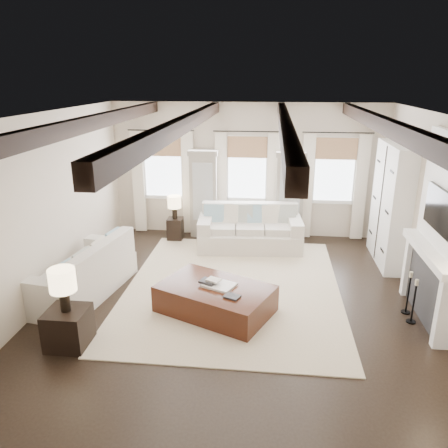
# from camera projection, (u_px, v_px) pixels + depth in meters

# --- Properties ---
(ground) EXTENTS (7.50, 7.50, 0.00)m
(ground) POSITION_uv_depth(u_px,v_px,m) (233.00, 307.00, 7.48)
(ground) COLOR black
(ground) RESTS_ON ground
(room_shell) EXTENTS (6.54, 7.54, 3.22)m
(room_shell) POSITION_uv_depth(u_px,v_px,m) (280.00, 189.00, 7.64)
(room_shell) COLOR beige
(room_shell) RESTS_ON ground
(area_rug) EXTENTS (3.92, 4.82, 0.02)m
(area_rug) POSITION_uv_depth(u_px,v_px,m) (233.00, 287.00, 8.17)
(area_rug) COLOR beige
(area_rug) RESTS_ON ground
(sofa_back) EXTENTS (2.38, 1.21, 0.99)m
(sofa_back) POSITION_uv_depth(u_px,v_px,m) (250.00, 231.00, 9.97)
(sofa_back) COLOR silver
(sofa_back) RESTS_ON ground
(sofa_left) EXTENTS (1.39, 2.40, 0.97)m
(sofa_left) POSITION_uv_depth(u_px,v_px,m) (85.00, 274.00, 7.82)
(sofa_left) COLOR silver
(sofa_left) RESTS_ON ground
(ottoman) EXTENTS (2.11, 1.77, 0.47)m
(ottoman) POSITION_uv_depth(u_px,v_px,m) (215.00, 299.00, 7.27)
(ottoman) COLOR black
(ottoman) RESTS_ON ground
(tray) EXTENTS (0.61, 0.55, 0.04)m
(tray) POSITION_uv_depth(u_px,v_px,m) (219.00, 285.00, 7.19)
(tray) COLOR white
(tray) RESTS_ON ottoman
(book_lower) EXTENTS (0.32, 0.29, 0.04)m
(book_lower) POSITION_uv_depth(u_px,v_px,m) (208.00, 281.00, 7.23)
(book_lower) COLOR #262628
(book_lower) RESTS_ON tray
(book_upper) EXTENTS (0.27, 0.25, 0.03)m
(book_upper) POSITION_uv_depth(u_px,v_px,m) (214.00, 280.00, 7.20)
(book_upper) COLOR beige
(book_upper) RESTS_ON book_lower
(book_loose) EXTENTS (0.29, 0.26, 0.03)m
(book_loose) POSITION_uv_depth(u_px,v_px,m) (232.00, 296.00, 6.83)
(book_loose) COLOR #262628
(book_loose) RESTS_ON ottoman
(side_table_front) EXTENTS (0.58, 0.58, 0.58)m
(side_table_front) POSITION_uv_depth(u_px,v_px,m) (68.00, 328.00, 6.35)
(side_table_front) COLOR black
(side_table_front) RESTS_ON ground
(lamp_front) EXTENTS (0.38, 0.38, 0.65)m
(lamp_front) POSITION_uv_depth(u_px,v_px,m) (63.00, 283.00, 6.11)
(lamp_front) COLOR black
(lamp_front) RESTS_ON side_table_front
(side_table_back) EXTENTS (0.36, 0.36, 0.53)m
(side_table_back) POSITION_uv_depth(u_px,v_px,m) (175.00, 229.00, 10.51)
(side_table_back) COLOR black
(side_table_back) RESTS_ON ground
(lamp_back) EXTENTS (0.32, 0.32, 0.55)m
(lamp_back) POSITION_uv_depth(u_px,v_px,m) (174.00, 203.00, 10.31)
(lamp_back) COLOR black
(lamp_back) RESTS_ON side_table_back
(candlestick_near) EXTENTS (0.15, 0.15, 0.76)m
(candlestick_near) POSITION_uv_depth(u_px,v_px,m) (413.00, 305.00, 6.93)
(candlestick_near) COLOR black
(candlestick_near) RESTS_ON ground
(candlestick_far) EXTENTS (0.15, 0.15, 0.75)m
(candlestick_far) POSITION_uv_depth(u_px,v_px,m) (408.00, 296.00, 7.22)
(candlestick_far) COLOR black
(candlestick_far) RESTS_ON ground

